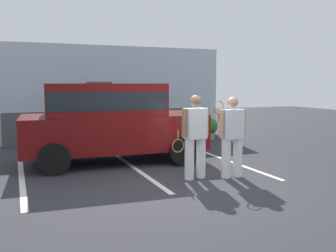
{
  "coord_description": "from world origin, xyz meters",
  "views": [
    {
      "loc": [
        -3.2,
        -6.89,
        2.05
      ],
      "look_at": [
        0.14,
        1.2,
        1.05
      ],
      "focal_mm": 39.89,
      "sensor_mm": 36.0,
      "label": 1
    }
  ],
  "objects_px": {
    "potted_plant_by_porch": "(183,127)",
    "potted_plant_secondary": "(210,127)",
    "tennis_player_woman": "(232,136)",
    "tennis_player_man": "(195,136)",
    "parked_suv": "(110,119)"
  },
  "relations": [
    {
      "from": "potted_plant_secondary",
      "to": "tennis_player_man",
      "type": "bearing_deg",
      "value": -121.9
    },
    {
      "from": "potted_plant_secondary",
      "to": "potted_plant_by_porch",
      "type": "bearing_deg",
      "value": 169.81
    },
    {
      "from": "tennis_player_woman",
      "to": "potted_plant_secondary",
      "type": "bearing_deg",
      "value": -112.17
    },
    {
      "from": "parked_suv",
      "to": "potted_plant_secondary",
      "type": "relative_size",
      "value": 5.99
    },
    {
      "from": "potted_plant_by_porch",
      "to": "potted_plant_secondary",
      "type": "distance_m",
      "value": 1.02
    },
    {
      "from": "tennis_player_man",
      "to": "potted_plant_secondary",
      "type": "relative_size",
      "value": 2.29
    },
    {
      "from": "potted_plant_by_porch",
      "to": "parked_suv",
      "type": "bearing_deg",
      "value": -140.5
    },
    {
      "from": "parked_suv",
      "to": "potted_plant_secondary",
      "type": "bearing_deg",
      "value": 34.66
    },
    {
      "from": "tennis_player_woman",
      "to": "tennis_player_man",
      "type": "bearing_deg",
      "value": -12.94
    },
    {
      "from": "tennis_player_woman",
      "to": "potted_plant_by_porch",
      "type": "xyz_separation_m",
      "value": [
        1.27,
        5.3,
        -0.43
      ]
    },
    {
      "from": "potted_plant_by_porch",
      "to": "potted_plant_secondary",
      "type": "bearing_deg",
      "value": -10.19
    },
    {
      "from": "parked_suv",
      "to": "tennis_player_woman",
      "type": "distance_m",
      "value": 3.29
    },
    {
      "from": "tennis_player_man",
      "to": "potted_plant_by_porch",
      "type": "xyz_separation_m",
      "value": [
        2.06,
        5.09,
        -0.44
      ]
    },
    {
      "from": "parked_suv",
      "to": "tennis_player_man",
      "type": "xyz_separation_m",
      "value": [
        1.28,
        -2.33,
        -0.21
      ]
    },
    {
      "from": "tennis_player_woman",
      "to": "potted_plant_secondary",
      "type": "height_order",
      "value": "tennis_player_woman"
    }
  ]
}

